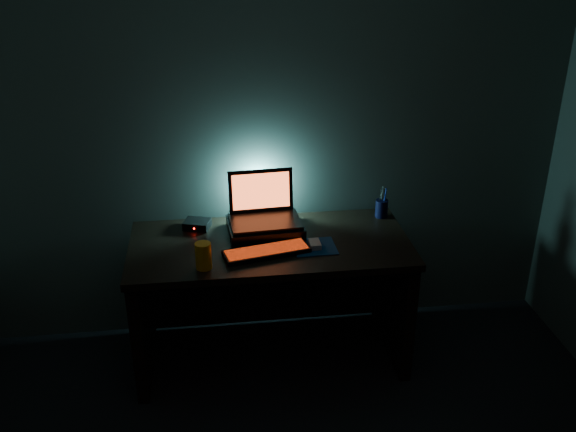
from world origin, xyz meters
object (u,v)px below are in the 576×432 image
(juice_glass, at_px, (203,256))
(mouse, at_px, (315,244))
(keyboard, at_px, (267,252))
(pen_cup, at_px, (382,208))
(router, at_px, (197,224))
(laptop, at_px, (263,209))

(juice_glass, bearing_deg, mouse, 14.18)
(mouse, distance_m, juice_glass, 0.60)
(keyboard, bearing_deg, pen_cup, 15.27)
(juice_glass, bearing_deg, pen_cup, 24.69)
(pen_cup, relative_size, juice_glass, 0.75)
(mouse, bearing_deg, keyboard, -172.45)
(pen_cup, xyz_separation_m, router, (-1.06, -0.02, -0.03))
(laptop, xyz_separation_m, juice_glass, (-0.33, -0.40, -0.05))
(mouse, relative_size, pen_cup, 0.91)
(juice_glass, distance_m, router, 0.46)
(keyboard, bearing_deg, router, 123.20)
(laptop, height_order, keyboard, laptop)
(keyboard, relative_size, mouse, 4.98)
(pen_cup, distance_m, juice_glass, 1.13)
(mouse, height_order, juice_glass, juice_glass)
(laptop, bearing_deg, keyboard, -96.32)
(laptop, xyz_separation_m, keyboard, (-0.01, -0.30, -0.11))
(router, bearing_deg, mouse, -9.32)
(laptop, distance_m, keyboard, 0.32)
(mouse, height_order, pen_cup, pen_cup)
(router, bearing_deg, juice_glass, -68.37)
(laptop, bearing_deg, pen_cup, 1.77)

